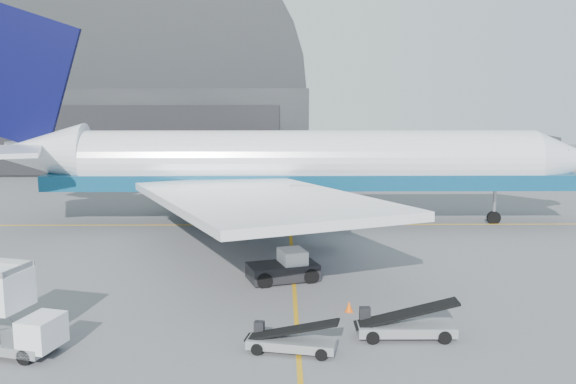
{
  "coord_description": "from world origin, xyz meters",
  "views": [
    {
      "loc": [
        -0.79,
        -36.07,
        12.18
      ],
      "look_at": [
        -0.28,
        10.68,
        4.5
      ],
      "focal_mm": 40.0,
      "sensor_mm": 36.0,
      "label": 1
    }
  ],
  "objects_px": {
    "airliner": "(285,164)",
    "pushback_tug": "(285,269)",
    "belt_loader_a": "(291,341)",
    "belt_loader_b": "(405,326)"
  },
  "relations": [
    {
      "from": "airliner",
      "to": "pushback_tug",
      "type": "height_order",
      "value": "airliner"
    },
    {
      "from": "pushback_tug",
      "to": "belt_loader_a",
      "type": "height_order",
      "value": "pushback_tug"
    },
    {
      "from": "pushback_tug",
      "to": "airliner",
      "type": "bearing_deg",
      "value": 72.21
    },
    {
      "from": "airliner",
      "to": "pushback_tug",
      "type": "relative_size",
      "value": 11.4
    },
    {
      "from": "pushback_tug",
      "to": "belt_loader_b",
      "type": "relative_size",
      "value": 0.96
    },
    {
      "from": "airliner",
      "to": "belt_loader_b",
      "type": "distance_m",
      "value": 27.64
    },
    {
      "from": "pushback_tug",
      "to": "belt_loader_b",
      "type": "bearing_deg",
      "value": -75.93
    },
    {
      "from": "belt_loader_a",
      "to": "belt_loader_b",
      "type": "relative_size",
      "value": 0.88
    },
    {
      "from": "belt_loader_a",
      "to": "belt_loader_b",
      "type": "xyz_separation_m",
      "value": [
        5.61,
        1.64,
        0.08
      ]
    },
    {
      "from": "airliner",
      "to": "belt_loader_b",
      "type": "height_order",
      "value": "airliner"
    }
  ]
}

